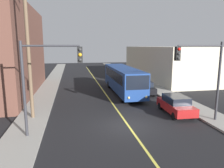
% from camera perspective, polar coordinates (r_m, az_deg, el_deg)
% --- Properties ---
extents(ground_plane, '(120.00, 120.00, 0.00)m').
position_cam_1_polar(ground_plane, '(15.99, 4.44, -11.20)').
color(ground_plane, black).
extents(sidewalk_left, '(2.50, 90.00, 0.15)m').
position_cam_1_polar(sidewalk_left, '(25.24, -17.97, -3.46)').
color(sidewalk_left, gray).
rests_on(sidewalk_left, ground).
extents(sidewalk_right, '(2.50, 90.00, 0.15)m').
position_cam_1_polar(sidewalk_right, '(27.42, 13.66, -2.18)').
color(sidewalk_right, gray).
rests_on(sidewalk_right, ground).
extents(lane_stripe_center, '(0.16, 60.00, 0.01)m').
position_cam_1_polar(lane_stripe_center, '(30.18, -3.01, -0.91)').
color(lane_stripe_center, '#D8CC4C').
rests_on(lane_stripe_center, ground).
extents(building_right_warehouse, '(12.00, 23.01, 5.70)m').
position_cam_1_polar(building_right_warehouse, '(40.72, 16.32, 5.63)').
color(building_right_warehouse, beige).
rests_on(building_right_warehouse, ground).
extents(city_bus, '(2.61, 12.17, 3.20)m').
position_cam_1_polar(city_bus, '(26.24, 2.96, 1.42)').
color(city_bus, navy).
rests_on(city_bus, ground).
extents(parked_car_red, '(1.95, 4.46, 1.62)m').
position_cam_1_polar(parked_car_red, '(19.17, 16.84, -5.31)').
color(parked_car_red, maroon).
rests_on(parked_car_red, ground).
extents(parked_car_black, '(1.97, 4.47, 1.62)m').
position_cam_1_polar(parked_car_black, '(26.23, 8.61, -0.85)').
color(parked_car_black, black).
rests_on(parked_car_black, ground).
extents(utility_pole_near, '(2.40, 0.28, 11.92)m').
position_cam_1_polar(utility_pole_near, '(17.59, -21.92, 12.14)').
color(utility_pole_near, brown).
rests_on(utility_pole_near, sidewalk_left).
extents(traffic_signal_left_corner, '(3.75, 0.48, 6.00)m').
position_cam_1_polar(traffic_signal_left_corner, '(13.72, -16.78, 3.39)').
color(traffic_signal_left_corner, '#2D2D33').
rests_on(traffic_signal_left_corner, sidewalk_left).
extents(traffic_signal_right_corner, '(3.75, 0.48, 6.00)m').
position_cam_1_polar(traffic_signal_right_corner, '(16.91, 23.02, 4.23)').
color(traffic_signal_right_corner, '#2D2D33').
rests_on(traffic_signal_right_corner, sidewalk_right).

